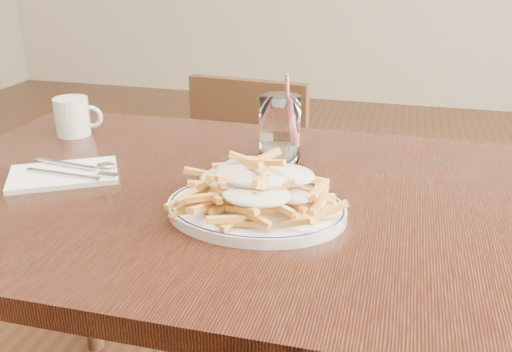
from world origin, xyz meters
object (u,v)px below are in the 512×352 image
(water_glass, at_px, (280,133))
(coffee_mug, at_px, (73,117))
(loaded_fries, at_px, (256,181))
(table, at_px, (226,227))
(chair_far, at_px, (258,177))
(fries_plate, at_px, (256,209))

(water_glass, relative_size, coffee_mug, 1.67)
(loaded_fries, relative_size, water_glass, 1.59)
(table, distance_m, chair_far, 0.81)
(water_glass, bearing_deg, table, -110.88)
(loaded_fries, bearing_deg, fries_plate, 135.00)
(table, relative_size, chair_far, 1.51)
(loaded_fries, xyz_separation_m, coffee_mug, (-0.52, 0.30, -0.02))
(table, xyz_separation_m, loaded_fries, (0.08, -0.09, 0.14))
(table, bearing_deg, water_glass, 69.12)
(loaded_fries, bearing_deg, table, 133.19)
(table, height_order, chair_far, chair_far)
(table, distance_m, coffee_mug, 0.50)
(fries_plate, xyz_separation_m, water_glass, (-0.02, 0.26, 0.05))
(loaded_fries, bearing_deg, chair_far, 104.33)
(chair_far, distance_m, loaded_fries, 0.95)
(fries_plate, xyz_separation_m, coffee_mug, (-0.52, 0.30, 0.03))
(chair_far, relative_size, water_glass, 4.29)
(fries_plate, bearing_deg, loaded_fries, -45.00)
(chair_far, distance_m, water_glass, 0.72)
(coffee_mug, bearing_deg, table, -25.97)
(fries_plate, distance_m, water_glass, 0.26)
(table, height_order, fries_plate, fries_plate)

